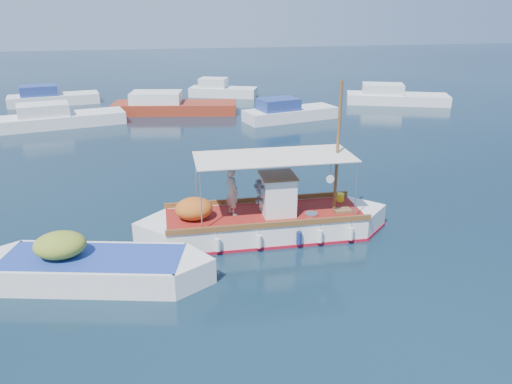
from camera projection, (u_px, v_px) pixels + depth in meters
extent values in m
plane|color=black|center=(277.00, 236.00, 17.91)|extent=(160.00, 160.00, 0.00)
cube|color=white|center=(265.00, 227.00, 17.86)|extent=(6.93, 2.39, 1.01)
cube|color=white|center=(167.00, 234.00, 17.26)|extent=(2.30, 2.30, 1.01)
cube|color=white|center=(356.00, 219.00, 18.45)|extent=(2.30, 2.30, 1.01)
cube|color=maroon|center=(265.00, 234.00, 17.96)|extent=(7.02, 2.46, 0.17)
cube|color=maroon|center=(265.00, 214.00, 17.68)|extent=(6.93, 2.20, 0.06)
cube|color=brown|center=(258.00, 199.00, 18.71)|extent=(7.00, 0.18, 0.18)
cube|color=brown|center=(272.00, 225.00, 16.58)|extent=(7.00, 0.18, 0.18)
cube|color=white|center=(278.00, 195.00, 17.51)|extent=(1.12, 1.21, 1.38)
cube|color=brown|center=(278.00, 175.00, 17.26)|extent=(1.21, 1.30, 0.06)
cylinder|color=slate|center=(263.00, 191.00, 17.04)|extent=(0.21, 0.46, 0.46)
cylinder|color=slate|center=(259.00, 186.00, 17.58)|extent=(0.21, 0.46, 0.46)
cylinder|color=slate|center=(261.00, 202.00, 17.49)|extent=(0.21, 0.46, 0.46)
cylinder|color=brown|center=(338.00, 147.00, 17.31)|extent=(0.11, 0.11, 4.60)
cylinder|color=brown|center=(317.00, 159.00, 17.31)|extent=(1.66, 0.09, 0.07)
cylinder|color=silver|center=(196.00, 181.00, 17.84)|extent=(0.04, 0.04, 2.07)
cylinder|color=silver|center=(201.00, 202.00, 15.98)|extent=(0.04, 0.04, 2.07)
cylinder|color=silver|center=(336.00, 172.00, 18.75)|extent=(0.04, 0.04, 2.07)
cylinder|color=silver|center=(356.00, 191.00, 16.89)|extent=(0.04, 0.04, 2.07)
cube|color=beige|center=(274.00, 157.00, 16.99)|extent=(5.46, 2.28, 0.04)
ellipsoid|color=#C05C1C|center=(194.00, 209.00, 17.11)|extent=(1.30, 1.11, 0.77)
cube|color=yellow|center=(294.00, 201.00, 18.28)|extent=(0.23, 0.17, 0.37)
cylinder|color=yellow|center=(340.00, 197.00, 18.74)|extent=(0.28, 0.28, 0.31)
cube|color=brown|center=(342.00, 211.00, 17.80)|extent=(0.60, 0.42, 0.11)
cylinder|color=#B2B2B2|center=(311.00, 215.00, 17.46)|extent=(0.47, 0.47, 0.11)
cylinder|color=white|center=(330.00, 179.00, 16.61)|extent=(0.28, 0.03, 0.28)
cylinder|color=white|center=(217.00, 245.00, 16.32)|extent=(0.19, 0.19, 0.44)
cylinder|color=navy|center=(299.00, 238.00, 16.80)|extent=(0.19, 0.19, 0.44)
cylinder|color=white|center=(351.00, 234.00, 17.12)|extent=(0.19, 0.19, 0.44)
imported|color=#A09684|center=(232.00, 191.00, 17.33)|extent=(0.61, 0.73, 1.71)
cube|color=white|center=(94.00, 272.00, 14.90)|extent=(5.61, 3.23, 1.03)
cube|color=white|center=(8.00, 271.00, 14.99)|extent=(2.00, 2.00, 1.03)
cube|color=white|center=(182.00, 274.00, 14.82)|extent=(2.00, 2.00, 1.03)
cube|color=#203A97|center=(92.00, 258.00, 14.73)|extent=(5.56, 3.01, 0.06)
ellipsoid|color=olive|center=(60.00, 245.00, 14.62)|extent=(1.76, 1.56, 0.76)
cube|color=silver|center=(64.00, 121.00, 33.84)|extent=(8.30, 4.17, 1.00)
cube|color=silver|center=(43.00, 110.00, 33.06)|extent=(3.57, 2.72, 0.80)
cube|color=maroon|center=(175.00, 109.00, 37.79)|extent=(9.56, 4.33, 1.00)
cube|color=silver|center=(156.00, 97.00, 37.44)|extent=(4.04, 2.97, 0.80)
cube|color=silver|center=(291.00, 116.00, 35.59)|extent=(7.06, 3.81, 1.00)
cube|color=navy|center=(278.00, 104.00, 34.86)|extent=(3.07, 2.48, 0.80)
cube|color=silver|center=(397.00, 100.00, 41.30)|extent=(8.56, 5.23, 1.00)
cube|color=silver|center=(383.00, 89.00, 41.15)|extent=(3.82, 3.19, 0.80)
cube|color=silver|center=(54.00, 100.00, 41.11)|extent=(7.32, 3.53, 1.00)
cube|color=navy|center=(39.00, 90.00, 40.42)|extent=(3.12, 2.43, 0.80)
cube|color=silver|center=(223.00, 93.00, 44.46)|extent=(6.22, 3.98, 1.00)
cube|color=silver|center=(213.00, 83.00, 44.28)|extent=(2.81, 2.43, 0.80)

